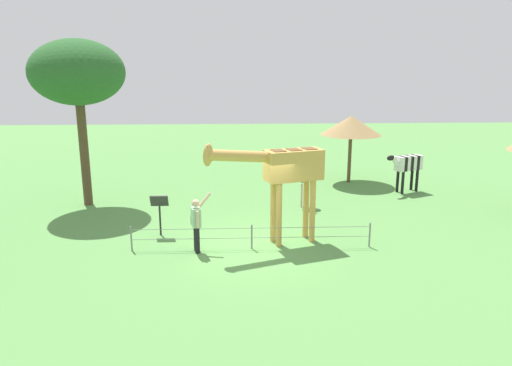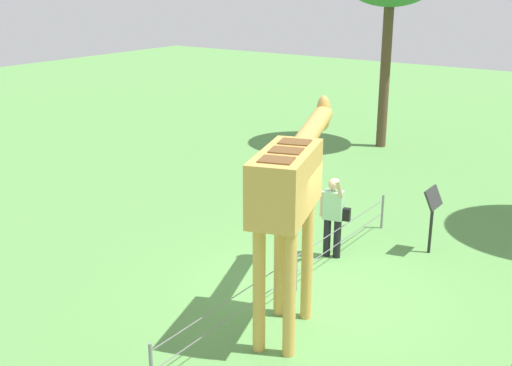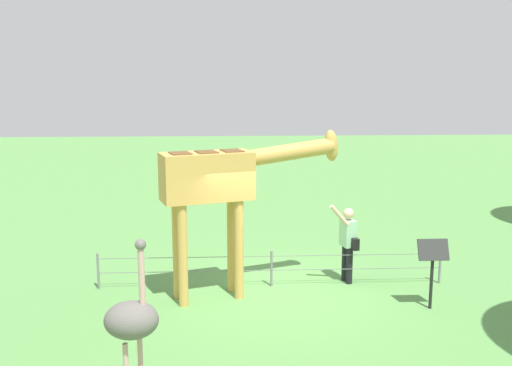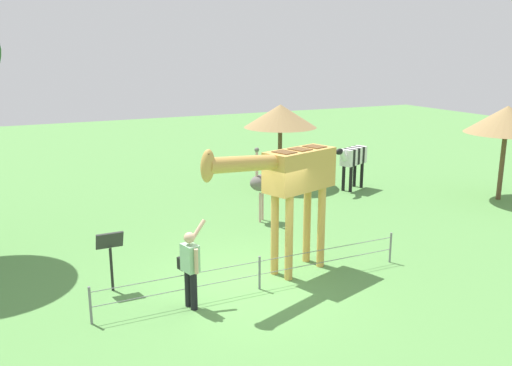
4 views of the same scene
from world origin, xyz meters
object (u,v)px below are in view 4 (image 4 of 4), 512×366
Objects in this scene: visitor at (190,265)px; ostrich at (261,183)px; zebra at (352,159)px; info_sign at (110,249)px; shade_hut_near at (280,116)px; shade_hut_far at (507,120)px; giraffe at (291,179)px.

ostrich is (-3.70, -4.41, 0.27)m from visitor.
zebra is 5.03m from ostrich.
ostrich reaches higher than info_sign.
visitor is at bearing 37.26° from zebra.
ostrich reaches higher than zebra.
shade_hut_near is 7.73m from shade_hut_far.
info_sign is (4.97, 2.95, -0.23)m from ostrich.
info_sign is at bearing 6.87° from shade_hut_far.
giraffe reaches higher than shade_hut_near.
shade_hut_near is at bearing -127.75° from visitor.
visitor is at bearing 14.21° from shade_hut_far.
shade_hut_far reaches higher than giraffe.
zebra is at bearing 137.78° from shade_hut_near.
ostrich is (-1.12, -3.77, -1.06)m from giraffe.
giraffe is at bearing 73.46° from ostrich.
shade_hut_far is at bearing -165.79° from visitor.
shade_hut_near is (-6.33, -8.17, 1.70)m from visitor.
visitor is 0.57× the size of shade_hut_near.
shade_hut_far is at bearing 139.18° from zebra.
visitor is at bearing 130.95° from info_sign.
giraffe is 2.04× the size of zebra.
ostrich is 4.81m from shade_hut_near.
zebra is 3.08m from shade_hut_near.
shade_hut_near reaches higher than ostrich.
giraffe is at bearing -166.08° from visitor.
zebra is 0.78× the size of ostrich.
shade_hut_near is (-3.75, -7.53, 0.37)m from giraffe.
ostrich is (4.64, 1.94, 0.01)m from zebra.
giraffe is 2.72× the size of info_sign.
info_sign is at bearing 26.98° from zebra.
info_sign is at bearing -49.05° from visitor.
shade_hut_far is (-3.79, 3.28, 1.57)m from zebra.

